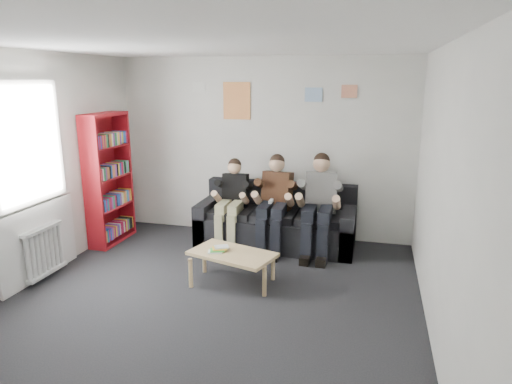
% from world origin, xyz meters
% --- Properties ---
extents(room_shell, '(5.00, 5.00, 5.00)m').
position_xyz_m(room_shell, '(0.00, 0.00, 1.35)').
color(room_shell, black).
rests_on(room_shell, ground).
extents(sofa, '(2.25, 0.92, 0.87)m').
position_xyz_m(sofa, '(0.32, 2.07, 0.31)').
color(sofa, black).
rests_on(sofa, ground).
extents(bookshelf, '(0.29, 0.86, 1.91)m').
position_xyz_m(bookshelf, '(-2.08, 1.58, 0.95)').
color(bookshelf, maroon).
rests_on(bookshelf, ground).
extents(coffee_table, '(0.98, 0.54, 0.39)m').
position_xyz_m(coffee_table, '(0.10, 0.62, 0.35)').
color(coffee_table, tan).
rests_on(coffee_table, ground).
extents(game_cases, '(0.22, 0.20, 0.05)m').
position_xyz_m(game_cases, '(-0.07, 0.61, 0.42)').
color(game_cases, white).
rests_on(game_cases, coffee_table).
extents(person_left, '(0.36, 0.78, 1.26)m').
position_xyz_m(person_left, '(-0.31, 1.88, 0.64)').
color(person_left, black).
rests_on(person_left, sofa).
extents(person_middle, '(0.41, 0.87, 1.34)m').
position_xyz_m(person_middle, '(0.32, 1.87, 0.67)').
color(person_middle, '#55331C').
rests_on(person_middle, sofa).
extents(person_right, '(0.43, 0.91, 1.39)m').
position_xyz_m(person_right, '(0.95, 1.87, 0.69)').
color(person_right, silver).
rests_on(person_right, sofa).
extents(radiator, '(0.10, 0.64, 0.60)m').
position_xyz_m(radiator, '(-2.15, 0.20, 0.35)').
color(radiator, white).
rests_on(radiator, ground).
extents(window, '(0.05, 1.30, 2.36)m').
position_xyz_m(window, '(-2.22, 0.20, 1.03)').
color(window, white).
rests_on(window, room_shell).
extents(poster_large, '(0.42, 0.01, 0.55)m').
position_xyz_m(poster_large, '(-0.40, 2.49, 2.05)').
color(poster_large, '#EAC752').
rests_on(poster_large, room_shell).
extents(poster_blue, '(0.25, 0.01, 0.20)m').
position_xyz_m(poster_blue, '(0.75, 2.49, 2.15)').
color(poster_blue, '#3E8FD5').
rests_on(poster_blue, room_shell).
extents(poster_pink, '(0.22, 0.01, 0.18)m').
position_xyz_m(poster_pink, '(1.25, 2.49, 2.20)').
color(poster_pink, '#C53D7D').
rests_on(poster_pink, room_shell).
extents(poster_sign, '(0.20, 0.01, 0.14)m').
position_xyz_m(poster_sign, '(-1.00, 2.49, 2.25)').
color(poster_sign, silver).
rests_on(poster_sign, room_shell).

